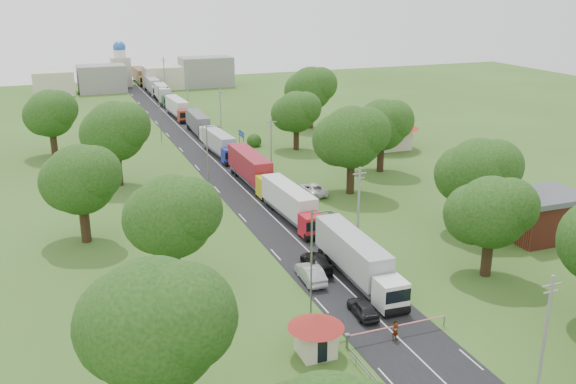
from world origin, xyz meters
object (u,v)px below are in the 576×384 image
guard_booth (316,329)px  car_lane_mid (311,274)px  pedestrian_near (395,331)px  truck_0 (357,259)px  boom_barrier (382,330)px  info_sign (241,137)px  car_lane_front (363,308)px

guard_booth → car_lane_mid: 12.79m
guard_booth → pedestrian_near: 6.91m
car_lane_mid → guard_booth: bearing=71.9°
truck_0 → pedestrian_near: size_ratio=8.85×
boom_barrier → info_sign: size_ratio=2.25×
pedestrian_near → info_sign: bearing=67.8°
pedestrian_near → guard_booth: bearing=159.5°
boom_barrier → guard_booth: 5.98m
truck_0 → car_lane_front: (-2.65, -6.50, -1.54)m
boom_barrier → truck_0: (3.01, 10.58, 1.36)m
guard_booth → car_lane_front: size_ratio=1.06×
boom_barrier → truck_0: bearing=74.1°
guard_booth → truck_0: 13.79m
info_sign → car_lane_mid: info_sign is taller
boom_barrier → pedestrian_near: (0.93, -0.43, -0.03)m
guard_booth → pedestrian_near: bearing=-3.7°
guard_booth → car_lane_front: bearing=33.4°
boom_barrier → guard_booth: (-5.84, -0.00, 1.27)m
boom_barrier → car_lane_front: bearing=85.0°
guard_booth → truck_0: truck_0 is taller
car_lane_front → pedestrian_near: size_ratio=2.41×
guard_booth → boom_barrier: bearing=0.0°
car_lane_mid → info_sign: bearing=-96.2°
boom_barrier → guard_booth: size_ratio=2.10×
boom_barrier → car_lane_front: car_lane_front is taller
boom_barrier → guard_booth: guard_booth is taller
truck_0 → boom_barrier: bearing=-105.9°
truck_0 → car_lane_mid: 4.67m
car_lane_front → car_lane_mid: (-1.61, 7.78, 0.11)m
guard_booth → car_lane_mid: bearing=68.9°
boom_barrier → info_sign: bearing=83.8°
guard_booth → car_lane_mid: size_ratio=0.88×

